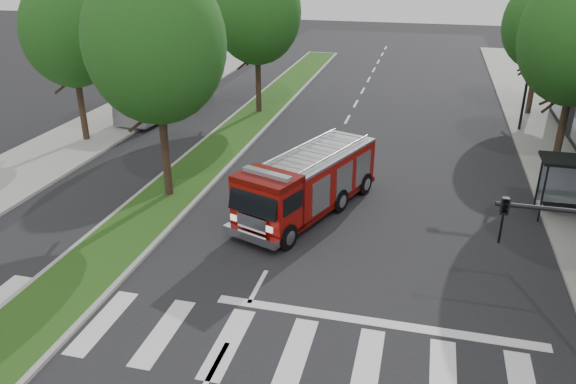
# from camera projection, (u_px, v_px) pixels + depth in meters

# --- Properties ---
(ground) EXTENTS (140.00, 140.00, 0.00)m
(ground) POSITION_uv_depth(u_px,v_px,m) (258.00, 286.00, 18.75)
(ground) COLOR black
(ground) RESTS_ON ground
(sidewalk_left) EXTENTS (5.00, 80.00, 0.15)m
(sidewalk_left) POSITION_uv_depth(u_px,v_px,m) (58.00, 150.00, 30.81)
(sidewalk_left) COLOR gray
(sidewalk_left) RESTS_ON ground
(median) EXTENTS (3.00, 50.00, 0.15)m
(median) POSITION_uv_depth(u_px,v_px,m) (250.00, 120.00, 36.00)
(median) COLOR gray
(median) RESTS_ON ground
(tree_right_far) EXTENTS (5.00, 5.00, 8.73)m
(tree_right_far) POSITION_uv_depth(u_px,v_px,m) (543.00, 24.00, 35.09)
(tree_right_far) COLOR black
(tree_right_far) RESTS_ON ground
(tree_median_near) EXTENTS (5.80, 5.80, 10.16)m
(tree_median_near) POSITION_uv_depth(u_px,v_px,m) (155.00, 43.00, 22.63)
(tree_median_near) COLOR black
(tree_median_near) RESTS_ON ground
(tree_median_far) EXTENTS (5.60, 5.60, 9.72)m
(tree_median_far) POSITION_uv_depth(u_px,v_px,m) (257.00, 13.00, 35.17)
(tree_median_far) COLOR black
(tree_median_far) RESTS_ON ground
(tree_left_mid) EXTENTS (5.20, 5.20, 9.16)m
(tree_left_mid) POSITION_uv_depth(u_px,v_px,m) (70.00, 32.00, 29.99)
(tree_left_mid) COLOR black
(tree_left_mid) RESTS_ON ground
(streetlight_right_far) EXTENTS (2.11, 0.20, 8.00)m
(streetlight_right_far) POSITION_uv_depth(u_px,v_px,m) (529.00, 57.00, 32.35)
(streetlight_right_far) COLOR black
(streetlight_right_far) RESTS_ON ground
(fire_engine) EXTENTS (5.04, 8.35, 2.78)m
(fire_engine) POSITION_uv_depth(u_px,v_px,m) (308.00, 183.00, 23.40)
(fire_engine) COLOR #560704
(fire_engine) RESTS_ON ground
(city_bus) EXTENTS (3.04, 9.57, 2.62)m
(city_bus) POSITION_uv_depth(u_px,v_px,m) (167.00, 93.00, 37.50)
(city_bus) COLOR #B8B7BC
(city_bus) RESTS_ON ground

